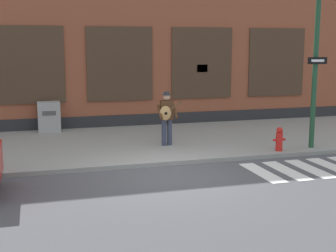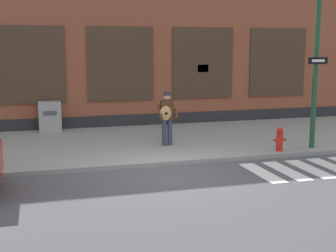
{
  "view_description": "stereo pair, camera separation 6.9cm",
  "coord_description": "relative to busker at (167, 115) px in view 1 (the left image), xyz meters",
  "views": [
    {
      "loc": [
        -3.17,
        -10.64,
        3.15
      ],
      "look_at": [
        0.27,
        1.2,
        1.03
      ],
      "focal_mm": 50.0,
      "sensor_mm": 36.0,
      "label": 1
    },
    {
      "loc": [
        -3.1,
        -10.66,
        3.15
      ],
      "look_at": [
        0.27,
        1.2,
        1.03
      ],
      "focal_mm": 50.0,
      "sensor_mm": 36.0,
      "label": 2
    }
  ],
  "objects": [
    {
      "name": "utility_box",
      "position": [
        -3.37,
        3.4,
        -0.4
      ],
      "size": [
        0.78,
        0.52,
        1.07
      ],
      "color": "#9E9E9E",
      "rests_on": "sidewalk"
    },
    {
      "name": "fire_hydrant",
      "position": [
        2.94,
        -1.63,
        -0.59
      ],
      "size": [
        0.38,
        0.2,
        0.7
      ],
      "color": "red",
      "rests_on": "sidewalk"
    },
    {
      "name": "sidewalk",
      "position": [
        -0.71,
        0.94,
        -1.0
      ],
      "size": [
        28.0,
        5.84,
        0.12
      ],
      "color": "gray",
      "rests_on": "ground"
    },
    {
      "name": "ground_plane",
      "position": [
        -0.71,
        -2.88,
        -1.06
      ],
      "size": [
        160.0,
        160.0,
        0.0
      ],
      "primitive_type": "plane",
      "color": "#4C4C51"
    },
    {
      "name": "busker",
      "position": [
        0.0,
        0.0,
        0.0
      ],
      "size": [
        0.71,
        0.53,
        1.66
      ],
      "color": "#33384C",
      "rests_on": "sidewalk"
    },
    {
      "name": "building_backdrop",
      "position": [
        -0.71,
        5.85,
        2.44
      ],
      "size": [
        28.0,
        4.06,
        7.0
      ],
      "color": "brown",
      "rests_on": "ground"
    }
  ]
}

